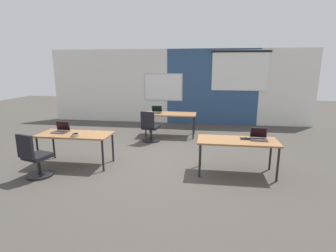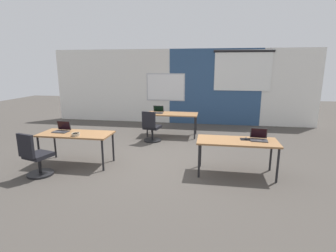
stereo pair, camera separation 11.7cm
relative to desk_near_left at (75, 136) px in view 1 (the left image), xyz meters
The scene contains 13 objects.
ground_plane 1.96m from the desk_near_left, 18.92° to the left, with size 24.00×24.00×0.00m.
back_wall_assembly 5.18m from the desk_near_left, 69.44° to the left, with size 10.00×0.27×2.80m.
desk_near_left is the anchor object (origin of this frame).
desk_near_right 3.50m from the desk_near_left, ahead, with size 1.60×0.70×0.72m.
desk_far_center 3.30m from the desk_near_left, 57.99° to the left, with size 1.60×0.70×0.72m.
laptop_near_right_end 3.93m from the desk_near_left, ahead, with size 0.35×0.31×0.23m.
mousepad_near_right_end 3.68m from the desk_near_left, ahead, with size 0.22×0.19×0.00m.
mouse_near_right_end 3.68m from the desk_near_left, ahead, with size 0.08×0.11×0.03m.
laptop_far_left 3.09m from the desk_near_left, 65.31° to the left, with size 0.33×0.32×0.22m.
chair_far_left 2.40m from the desk_near_left, 58.30° to the left, with size 0.52×0.57×0.92m.
laptop_near_left_end 0.41m from the desk_near_left, 167.84° to the left, with size 0.34×0.29×0.23m.
chair_near_left_end 0.95m from the desk_near_left, 121.05° to the right, with size 0.54×0.59×0.92m.
snack_bowl 0.26m from the desk_near_left, 61.14° to the right, with size 0.18×0.18×0.06m.
Camera 1 is at (1.09, -5.82, 2.18)m, focal length 27.88 mm.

